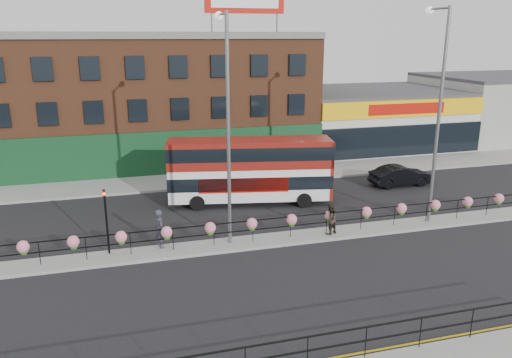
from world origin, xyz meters
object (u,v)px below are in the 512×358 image
object	(u,v)px
car	(400,176)
lamp_column_west	(227,111)
lamp_column_east	(437,98)
double_decker_bus	(251,164)
pedestrian_a	(160,228)
pedestrian_b	(330,219)

from	to	relation	value
car	lamp_column_west	size ratio (longest dim) A/B	0.39
lamp_column_west	lamp_column_east	size ratio (longest dim) A/B	0.97
double_decker_bus	pedestrian_a	xyz separation A→B (m)	(-6.11, -5.71, -1.38)
pedestrian_b	lamp_column_west	size ratio (longest dim) A/B	0.15
double_decker_bus	pedestrian_b	xyz separation A→B (m)	(2.55, -6.40, -1.52)
pedestrian_a	car	bearing A→B (deg)	-76.45
double_decker_bus	pedestrian_b	size ratio (longest dim) A/B	6.26
car	lamp_column_east	distance (m)	9.43
pedestrian_a	pedestrian_b	size ratio (longest dim) A/B	1.17
double_decker_bus	pedestrian_a	world-z (taller)	double_decker_bus
double_decker_bus	car	world-z (taller)	double_decker_bus
pedestrian_a	lamp_column_east	bearing A→B (deg)	-97.72
car	pedestrian_b	xyz separation A→B (m)	(-8.53, -7.21, 0.26)
pedestrian_a	lamp_column_west	size ratio (longest dim) A/B	0.17
pedestrian_a	lamp_column_west	bearing A→B (deg)	-99.25
lamp_column_east	car	bearing A→B (deg)	70.14
car	pedestrian_a	bearing A→B (deg)	110.91
car	lamp_column_west	xyz separation A→B (m)	(-13.80, -6.64, 6.02)
double_decker_bus	pedestrian_a	bearing A→B (deg)	-136.90
car	pedestrian_a	xyz separation A→B (m)	(-17.19, -6.52, 0.40)
pedestrian_a	lamp_column_west	world-z (taller)	lamp_column_west
double_decker_bus	lamp_column_west	size ratio (longest dim) A/B	0.93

